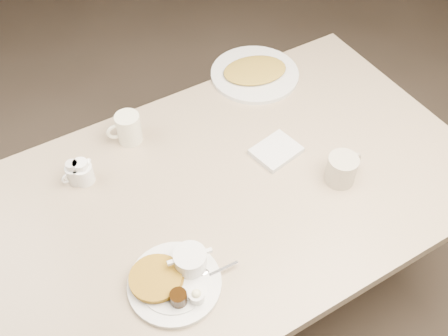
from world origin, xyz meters
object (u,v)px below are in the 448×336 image
main_plate (175,277)px  hash_plate (255,73)px  coffee_mug_near (342,169)px  creamer_left (74,173)px  diner_table (227,221)px  creamer_right (82,172)px  coffee_mug_far (128,128)px

main_plate → hash_plate: main_plate is taller
coffee_mug_near → main_plate: bearing=-174.7°
main_plate → creamer_left: size_ratio=3.82×
coffee_mug_near → creamer_left: coffee_mug_near is taller
diner_table → creamer_right: size_ratio=15.78×
diner_table → coffee_mug_far: size_ratio=13.09×
diner_table → main_plate: (-0.27, -0.19, 0.19)m
coffee_mug_near → hash_plate: coffee_mug_near is taller
main_plate → coffee_mug_near: (0.57, 0.05, 0.02)m
diner_table → main_plate: 0.38m
diner_table → creamer_right: (-0.35, 0.24, 0.21)m
hash_plate → creamer_right: bearing=-167.9°
coffee_mug_near → creamer_right: (-0.65, 0.38, -0.01)m
diner_table → main_plate: bearing=-144.4°
creamer_right → coffee_mug_far: bearing=24.8°
coffee_mug_far → hash_plate: size_ratio=0.30×
diner_table → creamer_right: creamer_right is taller
coffee_mug_near → diner_table: bearing=155.3°
main_plate → coffee_mug_near: size_ratio=2.34×
creamer_right → hash_plate: creamer_right is taller
creamer_right → main_plate: bearing=-79.7°
main_plate → coffee_mug_near: bearing=5.3°
main_plate → creamer_left: creamer_left is taller
main_plate → hash_plate: 0.85m
coffee_mug_far → creamer_right: (-0.18, -0.09, -0.01)m
creamer_left → creamer_right: bearing=-22.4°
creamer_right → creamer_left: bearing=157.6°
diner_table → hash_plate: bearing=48.3°
coffee_mug_near → coffee_mug_far: size_ratio=1.14×
coffee_mug_near → hash_plate: (0.04, 0.53, -0.03)m
coffee_mug_near → hash_plate: bearing=85.4°
hash_plate → coffee_mug_near: bearing=-94.6°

